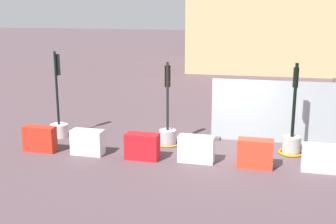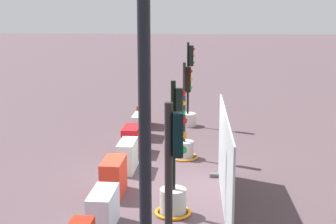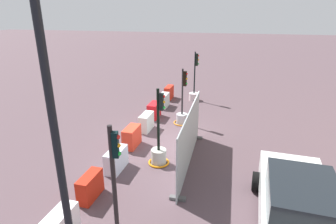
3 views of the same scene
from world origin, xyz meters
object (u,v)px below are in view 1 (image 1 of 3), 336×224
(traffic_light_0, at_px, (59,121))
(construction_barrier_2, at_px, (142,146))
(traffic_light_2, at_px, (292,138))
(construction_barrier_3, at_px, (196,149))
(construction_barrier_4, at_px, (255,154))
(traffic_light_1, at_px, (168,131))
(construction_barrier_0, at_px, (40,139))
(construction_barrier_5, at_px, (322,158))
(construction_barrier_1, at_px, (88,142))

(traffic_light_0, relative_size, construction_barrier_2, 2.92)
(traffic_light_2, height_order, construction_barrier_3, traffic_light_2)
(construction_barrier_4, bearing_deg, traffic_light_2, 52.90)
(traffic_light_1, distance_m, construction_barrier_0, 4.19)
(construction_barrier_5, bearing_deg, construction_barrier_4, -177.50)
(construction_barrier_4, distance_m, construction_barrier_5, 1.86)
(traffic_light_0, distance_m, construction_barrier_3, 5.40)
(construction_barrier_3, relative_size, construction_barrier_4, 1.04)
(traffic_light_0, height_order, traffic_light_1, traffic_light_0)
(construction_barrier_0, height_order, construction_barrier_3, construction_barrier_0)
(construction_barrier_1, relative_size, construction_barrier_5, 0.94)
(traffic_light_1, xyz_separation_m, construction_barrier_4, (2.95, -1.61, -0.04))
(construction_barrier_4, xyz_separation_m, construction_barrier_5, (1.86, 0.08, -0.04))
(traffic_light_2, bearing_deg, construction_barrier_5, -61.73)
(traffic_light_2, distance_m, construction_barrier_5, 1.58)
(construction_barrier_2, bearing_deg, construction_barrier_3, 3.04)
(traffic_light_2, relative_size, construction_barrier_0, 2.73)
(construction_barrier_1, bearing_deg, traffic_light_0, 137.23)
(traffic_light_2, height_order, construction_barrier_4, traffic_light_2)
(traffic_light_0, distance_m, construction_barrier_0, 1.63)
(construction_barrier_2, height_order, construction_barrier_3, construction_barrier_3)
(traffic_light_1, bearing_deg, construction_barrier_4, -28.65)
(traffic_light_0, relative_size, traffic_light_2, 1.05)
(traffic_light_0, bearing_deg, construction_barrier_4, -13.53)
(traffic_light_2, height_order, construction_barrier_2, traffic_light_2)
(construction_barrier_2, relative_size, construction_barrier_3, 0.96)
(construction_barrier_2, xyz_separation_m, construction_barrier_5, (5.27, 0.07, -0.02))
(traffic_light_2, distance_m, construction_barrier_1, 6.48)
(traffic_light_1, bearing_deg, construction_barrier_3, -51.59)
(traffic_light_1, xyz_separation_m, construction_barrier_0, (-3.89, -1.56, -0.05))
(construction_barrier_1, distance_m, construction_barrier_2, 1.81)
(construction_barrier_3, bearing_deg, construction_barrier_1, -179.81)
(construction_barrier_3, distance_m, construction_barrier_5, 3.61)
(traffic_light_1, bearing_deg, construction_barrier_5, -17.66)
(construction_barrier_0, bearing_deg, traffic_light_0, 92.97)
(traffic_light_1, xyz_separation_m, construction_barrier_5, (4.81, -1.53, -0.07))
(construction_barrier_3, distance_m, construction_barrier_4, 1.76)
(traffic_light_0, xyz_separation_m, construction_barrier_5, (8.78, -1.58, -0.19))
(construction_barrier_5, bearing_deg, construction_barrier_0, -179.78)
(construction_barrier_4, bearing_deg, traffic_light_1, 151.35)
(construction_barrier_2, height_order, construction_barrier_4, construction_barrier_4)
(construction_barrier_3, xyz_separation_m, construction_barrier_4, (1.75, -0.10, 0.02))
(traffic_light_1, relative_size, construction_barrier_0, 2.64)
(construction_barrier_4, bearing_deg, construction_barrier_5, 2.50)
(construction_barrier_1, distance_m, construction_barrier_4, 5.22)
(construction_barrier_0, height_order, construction_barrier_5, construction_barrier_0)
(traffic_light_1, distance_m, construction_barrier_5, 5.05)
(traffic_light_0, bearing_deg, traffic_light_2, -1.40)
(traffic_light_0, xyz_separation_m, construction_barrier_1, (1.70, -1.57, -0.19))
(construction_barrier_1, relative_size, construction_barrier_4, 0.99)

